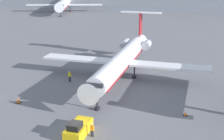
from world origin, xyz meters
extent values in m
plane|color=slate|center=(0.00, 0.00, 0.00)|extent=(600.00, 600.00, 0.00)
cylinder|color=white|center=(0.05, 19.81, 3.54)|extent=(3.00, 26.97, 2.91)
cone|color=white|center=(0.00, 5.17, 3.54)|extent=(2.92, 2.34, 2.91)
cube|color=black|center=(0.01, 6.10, 4.05)|extent=(2.48, 0.71, 0.44)
cone|color=white|center=(0.09, 34.90, 3.54)|extent=(2.63, 3.21, 2.62)
cube|color=maroon|center=(0.05, 19.81, 2.59)|extent=(2.70, 24.27, 0.20)
cube|color=white|center=(8.18, 21.14, 2.88)|extent=(13.34, 3.12, 0.36)
cube|color=white|center=(-8.07, 21.19, 2.88)|extent=(13.34, 3.12, 0.36)
cylinder|color=#ADADB7|center=(2.28, 31.13, 3.90)|extent=(1.65, 2.96, 1.65)
cylinder|color=#ADADB7|center=(-2.12, 31.14, 3.90)|extent=(1.65, 2.96, 1.65)
cube|color=maroon|center=(0.10, 35.54, 7.37)|extent=(0.25, 2.20, 4.74)
cube|color=white|center=(0.10, 35.54, 9.74)|extent=(8.54, 1.83, 0.20)
cylinder|color=black|center=(0.01, 7.33, 1.04)|extent=(0.24, 0.24, 2.08)
cylinder|color=black|center=(0.01, 7.33, 0.20)|extent=(0.80, 0.80, 0.40)
cylinder|color=black|center=(-1.84, 21.77, 1.04)|extent=(0.24, 0.24, 2.08)
cylinder|color=black|center=(-1.84, 21.77, 0.20)|extent=(0.80, 0.80, 0.40)
cylinder|color=black|center=(1.95, 21.76, 1.04)|extent=(0.24, 0.24, 2.08)
cylinder|color=black|center=(1.95, 21.76, 0.20)|extent=(0.80, 0.80, 0.40)
cube|color=yellow|center=(0.11, 0.42, 0.62)|extent=(1.98, 4.57, 1.24)
cube|color=black|center=(0.11, -0.58, 1.59)|extent=(1.39, 1.64, 0.70)
cube|color=black|center=(0.11, 2.61, 0.44)|extent=(1.78, 0.30, 0.75)
cube|color=#232838|center=(1.77, 0.43, 0.39)|extent=(0.32, 0.20, 0.78)
cube|color=orange|center=(1.77, 0.43, 1.09)|extent=(0.40, 0.24, 0.62)
sphere|color=tan|center=(1.77, 0.43, 1.52)|extent=(0.23, 0.23, 0.23)
cube|color=#232838|center=(-8.23, 16.77, 0.45)|extent=(0.32, 0.20, 0.90)
cube|color=yellow|center=(-8.23, 16.77, 1.26)|extent=(0.40, 0.24, 0.71)
sphere|color=tan|center=(-8.23, 16.77, 1.75)|extent=(0.26, 0.26, 0.26)
cube|color=black|center=(-11.64, 6.38, 0.02)|extent=(0.70, 0.70, 0.04)
cone|color=orange|center=(-11.64, 6.38, 0.42)|extent=(0.50, 0.50, 0.75)
cube|color=black|center=(11.64, 8.91, 0.02)|extent=(0.53, 0.53, 0.04)
cone|color=orange|center=(11.64, 8.91, 0.32)|extent=(0.38, 0.38, 0.55)
cylinder|color=silver|center=(-48.20, 101.43, 4.08)|extent=(13.31, 30.14, 3.82)
cone|color=silver|center=(-42.87, 85.51, 4.08)|extent=(4.60, 4.11, 3.82)
cube|color=black|center=(-43.26, 86.67, 4.75)|extent=(3.30, 1.70, 0.44)
cone|color=silver|center=(-53.71, 117.88, 4.08)|extent=(4.60, 5.08, 3.44)
cube|color=maroon|center=(-48.20, 101.43, 2.84)|extent=(11.98, 27.12, 0.20)
cube|color=silver|center=(-39.62, 105.91, 3.22)|extent=(15.52, 7.89, 0.36)
cube|color=silver|center=(-57.74, 99.84, 3.22)|extent=(15.52, 7.89, 0.36)
cylinder|color=#ADADB7|center=(-49.60, 114.47, 4.56)|extent=(2.85, 3.48, 2.00)
cylinder|color=#ADADB7|center=(-54.93, 112.68, 4.56)|extent=(2.85, 3.48, 2.00)
cylinder|color=black|center=(-43.67, 87.91, 1.09)|extent=(0.24, 0.24, 2.17)
cylinder|color=black|center=(-43.67, 87.91, 0.20)|extent=(0.80, 0.80, 0.40)
cylinder|color=black|center=(-51.23, 102.65, 1.09)|extent=(0.24, 0.24, 2.17)
cylinder|color=black|center=(-51.23, 102.65, 0.20)|extent=(0.80, 0.80, 0.40)
cylinder|color=black|center=(-46.51, 104.23, 1.09)|extent=(0.24, 0.24, 2.17)
cylinder|color=black|center=(-46.51, 104.23, 0.20)|extent=(0.80, 0.80, 0.40)
camera|label=1|loc=(12.92, -29.33, 18.15)|focal=50.00mm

